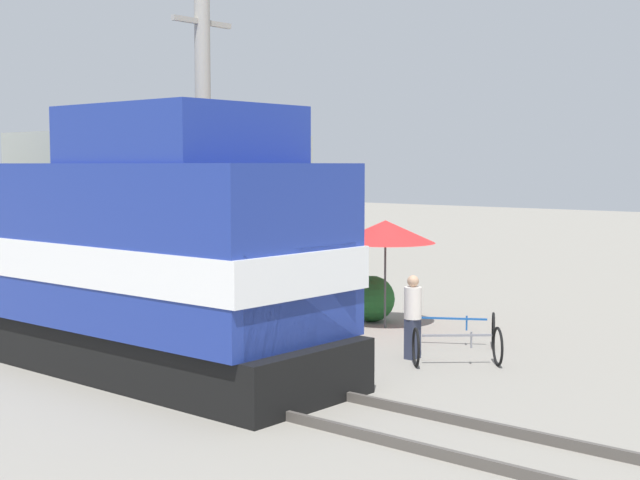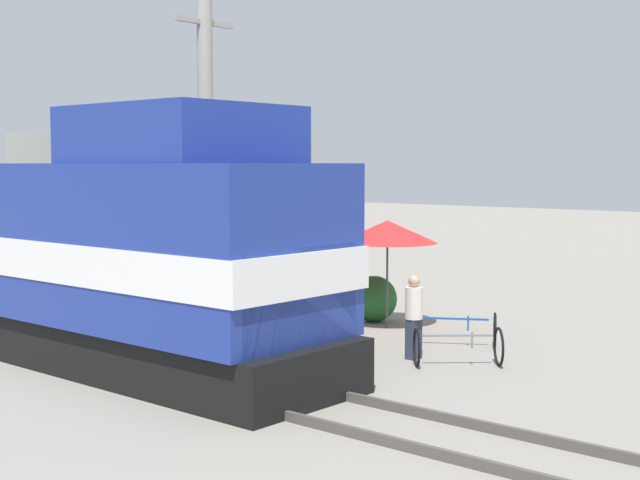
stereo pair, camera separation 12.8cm
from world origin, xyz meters
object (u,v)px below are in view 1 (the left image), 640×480
Objects in this scene: utility_pole at (203,150)px; vendor_umbrella at (385,232)px; bicycle_spare at (457,346)px; person_bystander at (413,314)px; locomotive at (45,250)px; billboard_sign at (161,208)px; bicycle at (452,328)px.

utility_pole reaches higher than vendor_umbrella.
person_bystander is at bearing 47.40° from bicycle_spare.
locomotive is 5.93m from billboard_sign.
utility_pole is at bearing -109.65° from billboard_sign.
bicycle is at bearing -8.05° from bicycle_spare.
utility_pole is at bearing 45.02° from bicycle_spare.
utility_pole reaches higher than bicycle.
utility_pole reaches higher than person_bystander.
bicycle is at bearing 1.46° from person_bystander.
person_bystander is (-1.30, -9.06, -1.73)m from billboard_sign.
bicycle_spare is (3.97, -7.42, -1.65)m from locomotive.
locomotive reaches higher than vendor_umbrella.
locomotive is at bearing 99.68° from bicycle.
locomotive is at bearing 121.77° from person_bystander.
person_bystander is 1.60m from bicycle.
person_bystander is at bearing -134.50° from vendor_umbrella.
locomotive is at bearing 147.04° from vendor_umbrella.
vendor_umbrella is 1.49× the size of bicycle_spare.
billboard_sign reaches higher than person_bystander.
locomotive reaches higher than bicycle_spare.
vendor_umbrella is (2.00, -3.92, -1.88)m from utility_pole.
vendor_umbrella is 1.53× the size of person_bystander.
locomotive is 4.40× the size of billboard_sign.
person_bystander reaches higher than bicycle_spare.
bicycle_spare is at bearing -61.83° from locomotive.
bicycle is (5.48, -6.37, -1.65)m from locomotive.
billboard_sign is at bearing 40.04° from bicycle_spare.
utility_pole is at bearing 117.05° from vendor_umbrella.
bicycle is (-0.79, -2.30, -1.86)m from vendor_umbrella.
utility_pole is 4.79m from vendor_umbrella.
utility_pole is at bearing 87.25° from person_bystander.
locomotive is 8.57m from bicycle_spare.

